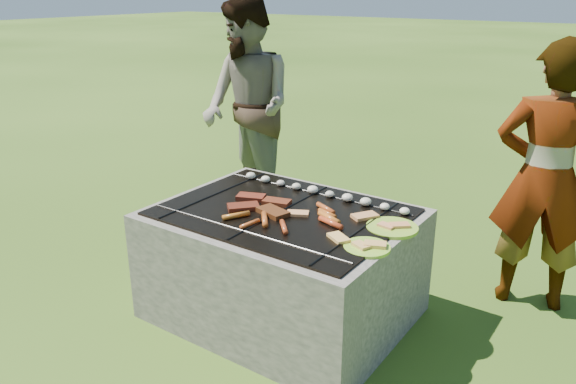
% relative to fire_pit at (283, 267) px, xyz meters
% --- Properties ---
extents(lawn, '(60.00, 60.00, 0.00)m').
position_rel_fire_pit_xyz_m(lawn, '(0.00, 0.00, -0.28)').
color(lawn, '#284812').
rests_on(lawn, ground).
extents(fire_pit, '(1.30, 1.00, 0.62)m').
position_rel_fire_pit_xyz_m(fire_pit, '(0.00, 0.00, 0.00)').
color(fire_pit, '#A59E92').
rests_on(fire_pit, ground).
extents(mushrooms, '(1.06, 0.06, 0.04)m').
position_rel_fire_pit_xyz_m(mushrooms, '(0.05, 0.31, 0.35)').
color(mushrooms, beige).
rests_on(mushrooms, fire_pit).
extents(pork_slabs, '(0.41, 0.31, 0.02)m').
position_rel_fire_pit_xyz_m(pork_slabs, '(-0.12, -0.03, 0.34)').
color(pork_slabs, '#9F2F1D').
rests_on(pork_slabs, fire_pit).
extents(sausages, '(0.56, 0.48, 0.03)m').
position_rel_fire_pit_xyz_m(sausages, '(0.13, -0.07, 0.34)').
color(sausages, red).
rests_on(sausages, fire_pit).
extents(bread_on_grate, '(0.45, 0.43, 0.02)m').
position_rel_fire_pit_xyz_m(bread_on_grate, '(0.32, 0.03, 0.34)').
color(bread_on_grate, '#DEC071').
rests_on(bread_on_grate, fire_pit).
extents(plate_far, '(0.29, 0.29, 0.03)m').
position_rel_fire_pit_xyz_m(plate_far, '(0.56, 0.13, 0.33)').
color(plate_far, '#AAC72F').
rests_on(plate_far, fire_pit).
extents(plate_near, '(0.23, 0.23, 0.03)m').
position_rel_fire_pit_xyz_m(plate_near, '(0.56, -0.13, 0.33)').
color(plate_near, '#E3FC3C').
rests_on(plate_near, fire_pit).
extents(cook, '(0.62, 0.49, 1.48)m').
position_rel_fire_pit_xyz_m(cook, '(1.08, 0.91, 0.46)').
color(cook, gray).
rests_on(cook, ground).
extents(bystander, '(0.98, 0.89, 1.66)m').
position_rel_fire_pit_xyz_m(bystander, '(-1.13, 1.12, 0.55)').
color(bystander, gray).
rests_on(bystander, ground).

